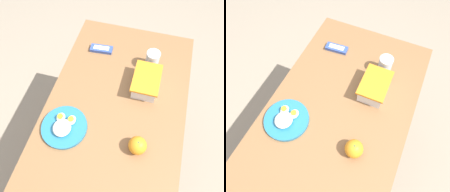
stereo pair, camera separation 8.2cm
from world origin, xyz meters
The scene contains 7 objects.
ground_plane centered at (0.00, 0.00, 0.00)m, with size 10.00×10.00×0.00m, color gray.
table centered at (0.00, 0.00, 0.63)m, with size 1.16×0.65×0.77m.
food_container centered at (-0.19, 0.11, 0.80)m, with size 0.18×0.13×0.08m.
orange_fruit centered at (0.12, 0.13, 0.81)m, with size 0.08×0.08×0.08m.
rice_plate centered at (0.11, -0.19, 0.78)m, with size 0.20×0.20×0.06m.
candy_bar centered at (-0.37, -0.16, 0.78)m, with size 0.06×0.12×0.02m.
drinking_glass centered at (-0.33, 0.12, 0.81)m, with size 0.07×0.07×0.09m.
Camera 2 is at (0.39, 0.18, 1.67)m, focal length 35.00 mm.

